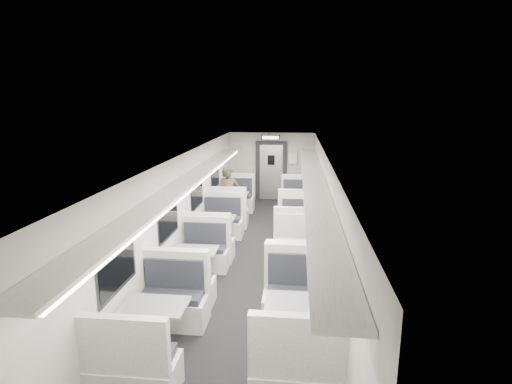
% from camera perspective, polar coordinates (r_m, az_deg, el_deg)
% --- Properties ---
extents(room, '(3.24, 12.24, 2.64)m').
position_cam_1_polar(room, '(8.40, -0.51, -2.95)').
color(room, black).
rests_on(room, ground).
extents(booth_left_a, '(1.09, 2.22, 1.19)m').
position_cam_1_polar(booth_left_a, '(12.11, -3.34, -1.91)').
color(booth_left_a, white).
rests_on(booth_left_a, room).
extents(booth_left_b, '(1.06, 2.16, 1.15)m').
position_cam_1_polar(booth_left_b, '(9.77, -5.68, -5.70)').
color(booth_left_b, white).
rests_on(booth_left_b, room).
extents(booth_left_c, '(1.02, 2.06, 1.10)m').
position_cam_1_polar(booth_left_c, '(7.92, -8.66, -10.51)').
color(booth_left_c, white).
rests_on(booth_left_c, room).
extents(booth_left_d, '(1.08, 2.19, 1.17)m').
position_cam_1_polar(booth_left_d, '(6.05, -14.12, -18.44)').
color(booth_left_d, white).
rests_on(booth_left_d, room).
extents(booth_right_a, '(1.13, 2.30, 1.23)m').
position_cam_1_polar(booth_right_a, '(11.71, 6.17, -2.42)').
color(booth_right_a, white).
rests_on(booth_right_a, room).
extents(booth_right_b, '(1.02, 2.08, 1.11)m').
position_cam_1_polar(booth_right_b, '(9.80, 6.18, -5.75)').
color(booth_right_b, white).
rests_on(booth_right_b, room).
extents(booth_right_c, '(1.14, 2.31, 1.24)m').
position_cam_1_polar(booth_right_c, '(7.96, 6.21, -9.97)').
color(booth_right_c, white).
rests_on(booth_right_c, room).
extents(booth_right_d, '(1.16, 2.36, 1.26)m').
position_cam_1_polar(booth_right_d, '(5.86, 6.27, -18.88)').
color(booth_right_d, white).
rests_on(booth_right_d, room).
extents(passenger, '(0.74, 0.63, 1.73)m').
position_cam_1_polar(passenger, '(11.14, -3.92, -0.77)').
color(passenger, black).
rests_on(passenger, room).
extents(window_a, '(0.02, 1.18, 0.84)m').
position_cam_1_polar(window_a, '(11.88, -5.82, 2.46)').
color(window_a, black).
rests_on(window_a, room).
extents(window_b, '(0.02, 1.18, 0.84)m').
position_cam_1_polar(window_b, '(9.78, -8.41, 0.10)').
color(window_b, black).
rests_on(window_b, room).
extents(window_c, '(0.02, 1.18, 0.84)m').
position_cam_1_polar(window_c, '(7.73, -12.40, -3.52)').
color(window_c, black).
rests_on(window_c, room).
extents(window_d, '(0.02, 1.18, 0.84)m').
position_cam_1_polar(window_d, '(5.81, -19.22, -9.59)').
color(window_d, black).
rests_on(window_d, room).
extents(luggage_rack_left, '(0.46, 10.40, 0.09)m').
position_cam_1_polar(luggage_rack_left, '(8.18, -9.45, 1.60)').
color(luggage_rack_left, white).
rests_on(luggage_rack_left, room).
extents(luggage_rack_right, '(0.46, 10.40, 0.09)m').
position_cam_1_polar(luggage_rack_right, '(7.90, 8.24, 1.23)').
color(luggage_rack_right, white).
rests_on(luggage_rack_right, room).
extents(vestibule_door, '(1.10, 0.13, 2.10)m').
position_cam_1_polar(vestibule_door, '(14.21, 2.18, 2.98)').
color(vestibule_door, black).
rests_on(vestibule_door, room).
extents(exit_sign, '(0.62, 0.12, 0.16)m').
position_cam_1_polar(exit_sign, '(13.56, 2.08, 7.79)').
color(exit_sign, black).
rests_on(exit_sign, room).
extents(wall_notice, '(0.32, 0.02, 0.40)m').
position_cam_1_polar(wall_notice, '(14.09, 5.24, 4.75)').
color(wall_notice, silver).
rests_on(wall_notice, room).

